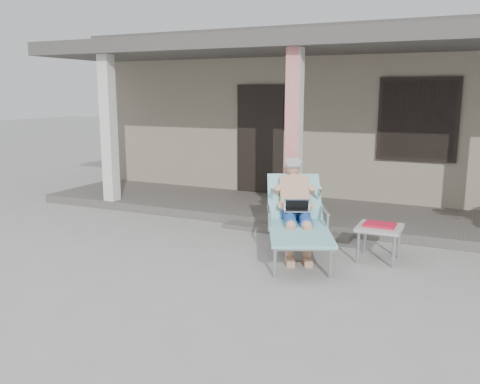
% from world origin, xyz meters
% --- Properties ---
extents(ground, '(60.00, 60.00, 0.00)m').
position_xyz_m(ground, '(0.00, 0.00, 0.00)').
color(ground, '#9E9E99').
rests_on(ground, ground).
extents(house, '(10.40, 5.40, 3.30)m').
position_xyz_m(house, '(0.00, 6.50, 1.67)').
color(house, gray).
rests_on(house, ground).
extents(porch_deck, '(10.00, 2.00, 0.15)m').
position_xyz_m(porch_deck, '(0.00, 3.00, 0.07)').
color(porch_deck, '#605B56').
rests_on(porch_deck, ground).
extents(porch_overhang, '(10.00, 2.30, 2.85)m').
position_xyz_m(porch_overhang, '(0.00, 2.95, 2.79)').
color(porch_overhang, silver).
rests_on(porch_overhang, porch_deck).
extents(porch_step, '(2.00, 0.30, 0.07)m').
position_xyz_m(porch_step, '(0.00, 1.85, 0.04)').
color(porch_step, '#605B56').
rests_on(porch_step, ground).
extents(lounger, '(1.42, 2.02, 1.27)m').
position_xyz_m(lounger, '(0.44, 1.02, 0.78)').
color(lounger, '#B7B7BC').
rests_on(lounger, ground).
extents(side_table, '(0.54, 0.54, 0.49)m').
position_xyz_m(side_table, '(1.50, 1.15, 0.41)').
color(side_table, '#B1B0AC').
rests_on(side_table, ground).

